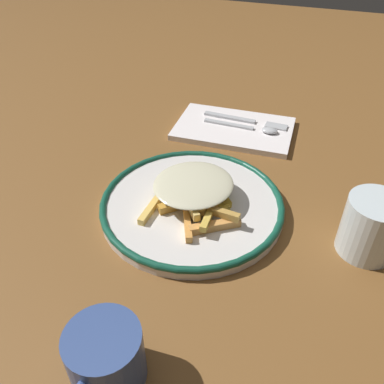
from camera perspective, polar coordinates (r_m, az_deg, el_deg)
name	(u,v)px	position (r m, az deg, el deg)	size (l,w,h in m)	color
ground_plane	(192,210)	(0.64, 0.00, -2.50)	(2.60, 2.60, 0.00)	brown
plate	(192,204)	(0.63, 0.00, -1.75)	(0.29, 0.29, 0.02)	silver
fries_heap	(196,191)	(0.61, 0.51, 0.11)	(0.18, 0.17, 0.04)	gold
napkin	(236,129)	(0.84, 6.25, 8.83)	(0.15, 0.23, 0.01)	white
fork	(245,120)	(0.86, 7.55, 10.00)	(0.02, 0.18, 0.01)	silver
spoon	(253,128)	(0.83, 8.64, 8.94)	(0.02, 0.15, 0.01)	silver
water_glass	(371,224)	(0.60, 24.03, -4.18)	(0.08, 0.08, 0.09)	silver
coffee_mug	(105,358)	(0.45, -12.15, -21.94)	(0.10, 0.08, 0.07)	#364F8B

